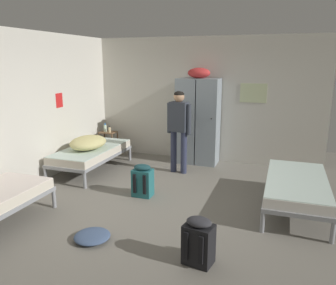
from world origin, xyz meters
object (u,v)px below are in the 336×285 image
at_px(bed_left_rear, 91,153).
at_px(clothes_pile_denim, 92,236).
at_px(shelf_unit, 108,141).
at_px(water_bottle, 105,128).
at_px(person_traveler, 179,124).
at_px(lotion_bottle, 110,130).
at_px(locker_bank, 198,119).
at_px(bed_right, 297,185).
at_px(backpack_teal, 143,181).
at_px(bedding_heap, 88,143).
at_px(backpack_black, 199,241).

bearing_deg(bed_left_rear, clothes_pile_denim, -58.33).
distance_m(shelf_unit, water_bottle, 0.32).
bearing_deg(person_traveler, lotion_bottle, 161.74).
xyz_separation_m(person_traveler, water_bottle, (-2.05, 0.69, -0.33)).
distance_m(water_bottle, lotion_bottle, 0.16).
bearing_deg(shelf_unit, person_traveler, -18.70).
bearing_deg(locker_bank, bed_right, -42.74).
bearing_deg(backpack_teal, bedding_heap, 153.12).
xyz_separation_m(locker_bank, bedding_heap, (-1.89, -1.39, -0.35)).
xyz_separation_m(person_traveler, clothes_pile_denim, (-0.23, -2.90, -0.94)).
height_order(bed_right, bedding_heap, bedding_heap).
bearing_deg(person_traveler, bed_left_rear, -164.33).
relative_size(bed_right, bed_left_rear, 1.00).
distance_m(locker_bank, shelf_unit, 2.25).
bearing_deg(bedding_heap, bed_right, -6.91).
bearing_deg(water_bottle, locker_bank, 2.79).
height_order(water_bottle, backpack_black, water_bottle).
height_order(bed_right, person_traveler, person_traveler).
bearing_deg(bed_right, backpack_teal, -173.03).
bearing_deg(clothes_pile_denim, backpack_teal, 88.72).
relative_size(shelf_unit, bed_right, 0.30).
distance_m(bedding_heap, backpack_teal, 1.74).
bearing_deg(locker_bank, water_bottle, -177.21).
bearing_deg(locker_bank, shelf_unit, -176.58).
xyz_separation_m(water_bottle, clothes_pile_denim, (1.82, -3.59, -0.61)).
distance_m(lotion_bottle, clothes_pile_denim, 3.95).
height_order(locker_bank, clothes_pile_denim, locker_bank).
bearing_deg(backpack_black, bed_left_rear, 139.66).
relative_size(locker_bank, lotion_bottle, 13.82).
bearing_deg(locker_bank, lotion_bottle, -175.37).
distance_m(shelf_unit, backpack_teal, 2.70).
height_order(shelf_unit, person_traveler, person_traveler).
bearing_deg(bed_right, bedding_heap, 173.09).
bearing_deg(bedding_heap, backpack_black, -39.13).
bearing_deg(bedding_heap, person_traveler, 19.23).
xyz_separation_m(bed_left_rear, person_traveler, (1.72, 0.48, 0.61)).
relative_size(shelf_unit, backpack_teal, 1.04).
xyz_separation_m(bedding_heap, water_bottle, (-0.34, 1.28, 0.04)).
distance_m(locker_bank, bedding_heap, 2.38).
xyz_separation_m(shelf_unit, backpack_black, (3.13, -3.60, -0.09)).
height_order(shelf_unit, clothes_pile_denim, shelf_unit).
distance_m(shelf_unit, bed_right, 4.52).
height_order(bed_left_rear, backpack_black, backpack_black).
xyz_separation_m(bedding_heap, backpack_teal, (1.51, -0.77, -0.36)).
bearing_deg(bed_left_rear, backpack_black, -40.34).
bearing_deg(person_traveler, shelf_unit, 161.30).
bearing_deg(shelf_unit, clothes_pile_denim, -63.98).
xyz_separation_m(locker_bank, lotion_bottle, (-2.09, -0.17, -0.33)).
bearing_deg(shelf_unit, bedding_heap, -78.24).
xyz_separation_m(person_traveler, backpack_teal, (-0.19, -1.36, -0.73)).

